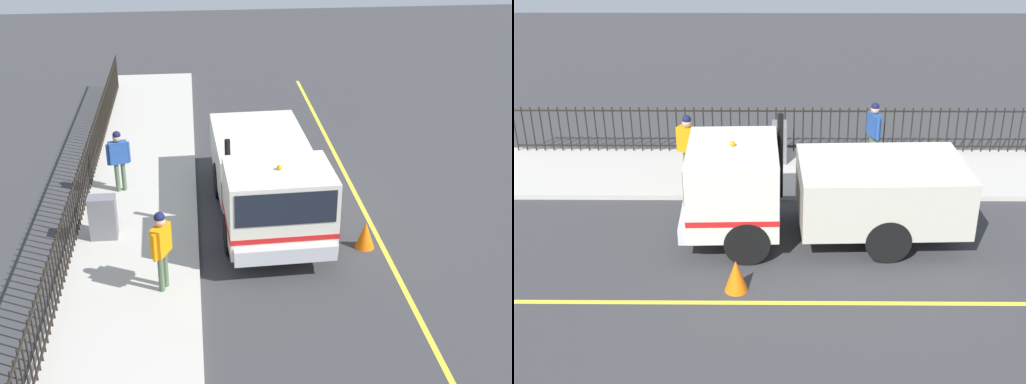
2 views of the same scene
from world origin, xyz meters
The scene contains 9 objects.
ground_plane centered at (0.00, 0.00, 0.00)m, with size 49.70×49.70×0.00m, color #38383A.
sidewalk_slab centered at (3.26, 0.00, 0.06)m, with size 3.10×22.59×0.13m, color #B7B2A8.
lane_marking centered at (-2.63, 0.00, 0.00)m, with size 0.12×20.33×0.01m, color yellow.
work_truck centered at (-0.05, 1.65, 1.23)m, with size 2.58×6.17×2.52m.
worker_standing centered at (2.48, 4.47, 1.24)m, with size 0.43×0.61×1.82m.
pedestrian_distant centered at (3.75, -0.33, 1.18)m, with size 0.62×0.34×1.73m.
iron_fence centered at (4.61, 0.00, 0.78)m, with size 0.04×19.24×1.30m.
utility_cabinet centered at (3.94, 2.18, 0.66)m, with size 0.63×0.40×1.07m, color slate.
traffic_cone centered at (-2.20, 3.05, 0.33)m, with size 0.46×0.46×0.66m, color orange.
Camera 1 is at (1.70, 16.41, 8.30)m, focal length 47.17 mm.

